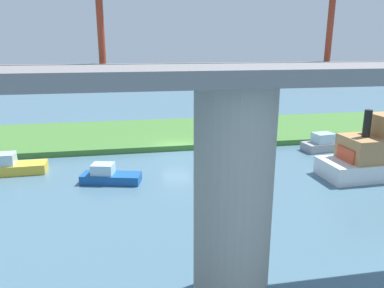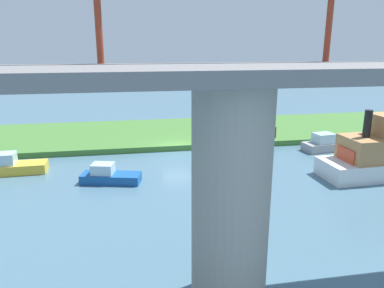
# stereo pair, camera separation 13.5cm
# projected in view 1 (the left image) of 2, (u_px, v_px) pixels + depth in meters

# --- Properties ---
(ground_plane) EXTENTS (160.00, 160.00, 0.00)m
(ground_plane) POSITION_uv_depth(u_px,v_px,m) (176.00, 151.00, 32.55)
(ground_plane) COLOR #476B7F
(grassy_bank) EXTENTS (80.00, 12.00, 0.50)m
(grassy_bank) POSITION_uv_depth(u_px,v_px,m) (168.00, 133.00, 38.17)
(grassy_bank) COLOR #427533
(grassy_bank) RESTS_ON ground
(bridge_pylon) EXTENTS (2.74, 2.74, 8.09)m
(bridge_pylon) POSITION_uv_depth(u_px,v_px,m) (233.00, 198.00, 12.79)
(bridge_pylon) COLOR #9E998E
(bridge_pylon) RESTS_ON ground
(bridge_span) EXTENTS (59.53, 4.30, 3.25)m
(bridge_span) POSITION_uv_depth(u_px,v_px,m) (237.00, 66.00, 11.60)
(bridge_span) COLOR slate
(bridge_span) RESTS_ON bridge_pylon
(person_on_bank) EXTENTS (0.40, 0.40, 1.39)m
(person_on_bank) POSITION_uv_depth(u_px,v_px,m) (236.00, 133.00, 34.00)
(person_on_bank) COLOR #2D334C
(person_on_bank) RESTS_ON grassy_bank
(mooring_post) EXTENTS (0.20, 0.20, 1.06)m
(mooring_post) POSITION_uv_depth(u_px,v_px,m) (275.00, 132.00, 35.08)
(mooring_post) COLOR brown
(mooring_post) RESTS_ON grassy_bank
(motorboat_red) EXTENTS (4.72, 1.80, 1.56)m
(motorboat_red) POSITION_uv_depth(u_px,v_px,m) (10.00, 166.00, 26.86)
(motorboat_red) COLOR gold
(motorboat_red) RESTS_ON ground
(houseboat_blue) EXTENTS (4.24, 2.34, 1.34)m
(houseboat_blue) POSITION_uv_depth(u_px,v_px,m) (109.00, 176.00, 25.15)
(houseboat_blue) COLOR #195199
(houseboat_blue) RESTS_ON ground
(skiff_small) EXTENTS (4.93, 2.29, 1.59)m
(skiff_small) POSITION_uv_depth(u_px,v_px,m) (327.00, 144.00, 32.82)
(skiff_small) COLOR #99999E
(skiff_small) RESTS_ON ground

